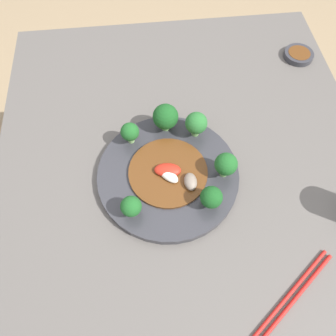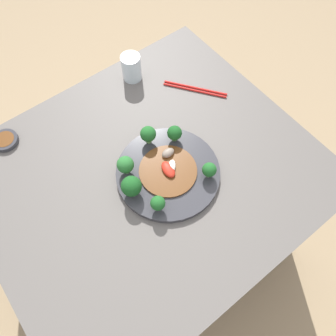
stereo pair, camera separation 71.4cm
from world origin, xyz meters
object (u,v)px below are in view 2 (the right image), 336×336
Objects in this scene: broccoli_northeast at (158,203)px; broccoli_south at (148,134)px; plate at (168,173)px; chopsticks at (195,89)px; broccoli_east at (131,186)px; drinking_glass at (131,68)px; sauce_dish at (5,140)px; stirfry_center at (168,169)px; broccoli_southeast at (125,165)px; broccoli_northwest at (209,170)px; broccoli_southwest at (175,133)px.

broccoli_south reaches higher than broccoli_northeast.
chopsticks is (-0.27, -0.20, -0.01)m from plate.
broccoli_east is 0.75× the size of drinking_glass.
sauce_dish is at bearing -61.34° from broccoli_east.
stirfry_center is 0.39m from drinking_glass.
broccoli_northeast is at bearing 117.17° from sauce_dish.
broccoli_east is 0.37× the size of chopsticks.
broccoli_southeast is 0.93× the size of broccoli_east.
stirfry_center is (0.08, -0.08, -0.03)m from broccoli_northwest.
stirfry_center is 2.15× the size of sauce_dish.
broccoli_southwest is at bearing -89.42° from broccoli_northwest.
broccoli_east is at bearing 55.63° from drinking_glass.
broccoli_southwest reaches higher than chopsticks.
broccoli_south reaches higher than broccoli_southwest.
broccoli_northwest is 0.29× the size of chopsticks.
broccoli_south reaches higher than plate.
stirfry_center is at bearing 42.44° from broccoli_southwest.
broccoli_northeast is 0.17m from broccoli_northwest.
plate is at bearing 43.44° from stirfry_center.
broccoli_south is 0.12m from broccoli_southeast.
broccoli_southeast reaches higher than sauce_dish.
broccoli_southwest is 0.23m from broccoli_northeast.
broccoli_south is 0.17m from broccoli_east.
broccoli_east reaches higher than broccoli_southeast.
broccoli_southeast is (0.00, -0.15, 0.00)m from broccoli_northeast.
sauce_dish is (0.33, -0.40, -0.00)m from plate.
broccoli_southeast reaches higher than chopsticks.
broccoli_southwest is 0.72× the size of sauce_dish.
sauce_dish is (0.34, -0.39, -0.01)m from stirfry_center.
broccoli_east is at bearing 18.62° from broccoli_southwest.
stirfry_center is (-0.12, 0.00, -0.03)m from broccoli_east.
broccoli_northwest is (-0.07, 0.20, -0.01)m from broccoli_south.
sauce_dish is at bearing -48.91° from broccoli_northwest.
sauce_dish is (0.60, -0.20, 0.00)m from chopsticks.
broccoli_southwest is at bearing 80.55° from drinking_glass.
stirfry_center is at bearing 83.98° from broccoli_south.
broccoli_northeast is at bearing 40.75° from broccoli_southwest.
sauce_dish is at bearing -53.77° from broccoli_southeast.
broccoli_northeast is 0.30× the size of chopsticks.
broccoli_south is (0.07, -0.04, 0.01)m from broccoli_southwest.
broccoli_southeast is at bearing -110.46° from broccoli_east.
broccoli_southwest is 0.08m from broccoli_south.
drinking_glass is 0.47m from sauce_dish.
plate is at bearing 142.44° from broccoli_southeast.
stirfry_center is 1.83× the size of drinking_glass.
drinking_glass is (-0.12, -0.26, -0.01)m from broccoli_south.
broccoli_south is at bearing -70.93° from broccoli_northwest.
plate is at bearing 70.58° from drinking_glass.
broccoli_northeast is 0.22m from broccoli_south.
broccoli_southwest reaches higher than stirfry_center.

